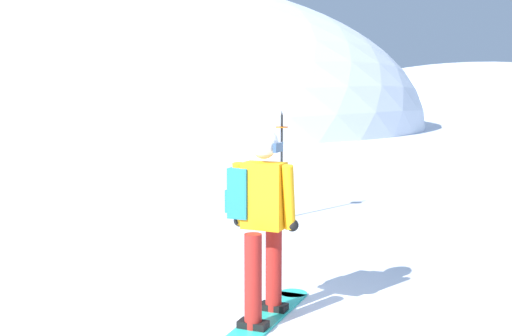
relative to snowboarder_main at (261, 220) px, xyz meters
name	(u,v)px	position (x,y,z in m)	size (l,w,h in m)	color
ridge_peak_main	(142,126)	(-7.17, 29.70, -0.92)	(30.65, 27.58, 15.46)	white
ridge_peak_far	(479,114)	(17.08, 47.42, -0.92)	(27.45, 24.71, 8.39)	white
snowboarder_main	(261,220)	(0.00, 0.00, 0.00)	(0.85, 1.73, 1.71)	#23B7A3
piste_marker_near	(282,157)	(0.25, 4.49, 0.07)	(0.20, 0.20, 1.72)	black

